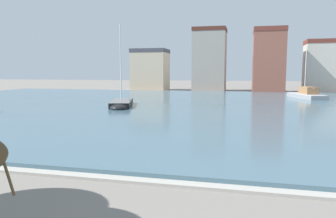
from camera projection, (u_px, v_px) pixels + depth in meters
name	position (u px, v px, depth m)	size (l,w,h in m)	color
harbor_water	(223.00, 106.00, 36.90)	(91.18, 52.42, 0.29)	#476675
quay_edge_coping	(169.00, 183.00, 11.36)	(91.18, 0.50, 0.12)	#ADA89E
sailboat_grey	(304.00, 95.00, 46.40)	(4.64, 8.99, 7.57)	#939399
sailboat_black	(121.00, 105.00, 34.73)	(4.10, 7.90, 9.01)	black
townhouse_wide_warehouse	(150.00, 70.00, 71.12)	(7.57, 6.22, 8.97)	#C6B293
townhouse_corner_house	(210.00, 60.00, 68.02)	(6.79, 6.39, 13.08)	gray
townhouse_tall_gabled	(268.00, 61.00, 62.37)	(5.93, 7.78, 12.26)	#8E5142
townhouse_narrow_midrow	(324.00, 66.00, 62.97)	(7.20, 5.27, 10.20)	beige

